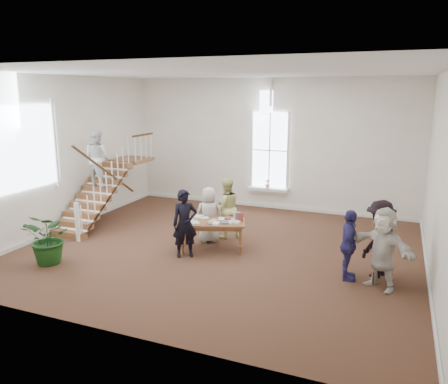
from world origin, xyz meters
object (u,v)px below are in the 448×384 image
at_px(elderly_woman, 209,215).
at_px(woman_cluster_a, 349,245).
at_px(police_officer, 185,224).
at_px(woman_cluster_b, 379,239).
at_px(floor_plant, 50,238).
at_px(library_table, 212,224).
at_px(person_yellow, 226,208).
at_px(side_chair, 381,261).
at_px(woman_cluster_c, 383,249).

relative_size(elderly_woman, woman_cluster_a, 0.97).
height_order(police_officer, woman_cluster_a, police_officer).
relative_size(woman_cluster_b, floor_plant, 1.37).
bearing_deg(elderly_woman, library_table, 91.12).
xyz_separation_m(elderly_woman, person_yellow, (0.30, 0.50, 0.10)).
bearing_deg(side_chair, elderly_woman, 162.06).
xyz_separation_m(woman_cluster_c, floor_plant, (-7.40, -1.52, -0.24)).
bearing_deg(woman_cluster_c, woman_cluster_b, 131.35).
bearing_deg(police_officer, woman_cluster_c, -36.90).
height_order(police_officer, woman_cluster_c, woman_cluster_c).
height_order(library_table, elderly_woman, elderly_woman).
distance_m(woman_cluster_a, floor_plant, 6.92).
height_order(library_table, floor_plant, floor_plant).
bearing_deg(side_chair, library_table, 169.08).
bearing_deg(woman_cluster_a, floor_plant, 97.51).
bearing_deg(elderly_woman, side_chair, 138.33).
height_order(police_officer, woman_cluster_b, woman_cluster_b).
relative_size(woman_cluster_b, side_chair, 2.02).
height_order(woman_cluster_c, side_chair, woman_cluster_c).
xyz_separation_m(person_yellow, side_chair, (4.21, -1.52, -0.39)).
distance_m(woman_cluster_a, woman_cluster_c, 0.73).
height_order(person_yellow, woman_cluster_b, woman_cluster_b).
height_order(library_table, woman_cluster_b, woman_cluster_b).
relative_size(elderly_woman, person_yellow, 0.89).
bearing_deg(woman_cluster_a, police_officer, 84.71).
distance_m(library_table, police_officer, 0.80).
distance_m(woman_cluster_b, woman_cluster_c, 0.66).
height_order(woman_cluster_b, side_chair, woman_cluster_b).
distance_m(elderly_woman, woman_cluster_b, 4.47).
height_order(library_table, person_yellow, person_yellow).
distance_m(library_table, floor_plant, 3.95).
height_order(library_table, woman_cluster_a, woman_cluster_a).
height_order(woman_cluster_a, side_chair, woman_cluster_a).
bearing_deg(woman_cluster_b, library_table, -65.24).
xyz_separation_m(woman_cluster_c, side_chair, (-0.01, 0.32, -0.41)).
xyz_separation_m(library_table, woman_cluster_a, (3.47, -0.54, 0.09)).
relative_size(library_table, woman_cluster_c, 1.05).
bearing_deg(woman_cluster_c, woman_cluster_a, -163.07).
height_order(elderly_woman, woman_cluster_c, woman_cluster_c).
height_order(woman_cluster_a, woman_cluster_b, woman_cluster_b).
height_order(library_table, woman_cluster_c, woman_cluster_c).
bearing_deg(floor_plant, person_yellow, 46.54).
distance_m(woman_cluster_a, side_chair, 0.77).
bearing_deg(woman_cluster_b, elderly_woman, -72.88).
xyz_separation_m(library_table, side_chair, (4.16, -0.42, -0.23)).
distance_m(person_yellow, floor_plant, 4.64).
relative_size(woman_cluster_c, side_chair, 2.04).
bearing_deg(woman_cluster_b, side_chair, 41.26).
height_order(person_yellow, woman_cluster_a, person_yellow).
height_order(elderly_woman, person_yellow, person_yellow).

